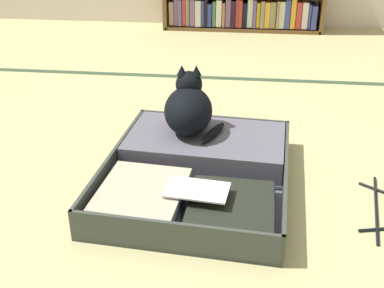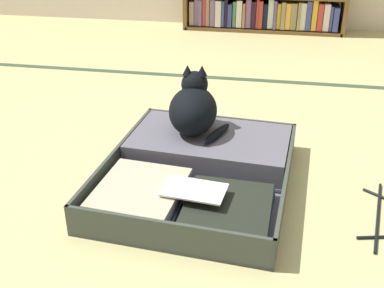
{
  "view_description": "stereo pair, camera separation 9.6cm",
  "coord_description": "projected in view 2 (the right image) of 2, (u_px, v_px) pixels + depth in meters",
  "views": [
    {
      "loc": [
        0.24,
        -1.53,
        0.94
      ],
      "look_at": [
        0.08,
        -0.11,
        0.19
      ],
      "focal_mm": 44.68,
      "sensor_mm": 36.0,
      "label": 1
    },
    {
      "loc": [
        0.33,
        -1.51,
        0.94
      ],
      "look_at": [
        0.08,
        -0.11,
        0.19
      ],
      "focal_mm": 44.68,
      "sensor_mm": 36.0,
      "label": 2
    }
  ],
  "objects": [
    {
      "name": "ground_plane",
      "position": [
        178.0,
        174.0,
        1.81
      ],
      "size": [
        10.0,
        10.0,
        0.0
      ],
      "primitive_type": "plane",
      "color": "tan"
    },
    {
      "name": "tatami_border",
      "position": [
        217.0,
        78.0,
        2.77
      ],
      "size": [
        4.8,
        0.05,
        0.0
      ],
      "color": "#334730",
      "rests_on": "ground_plane"
    },
    {
      "name": "open_suitcase",
      "position": [
        199.0,
        167.0,
        1.76
      ],
      "size": [
        0.69,
        0.82,
        0.11
      ],
      "color": "#373D37",
      "rests_on": "ground_plane"
    },
    {
      "name": "black_cat",
      "position": [
        194.0,
        108.0,
        1.85
      ],
      "size": [
        0.25,
        0.27,
        0.26
      ],
      "color": "black",
      "rests_on": "open_suitcase"
    }
  ]
}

